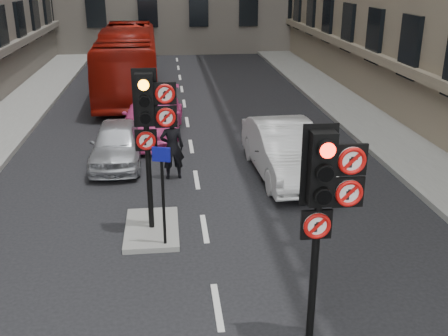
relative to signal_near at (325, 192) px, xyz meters
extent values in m
cube|color=gray|center=(5.71, 11.01, -2.50)|extent=(3.00, 50.00, 0.16)
cube|color=gray|center=(-2.69, 4.01, -2.52)|extent=(1.20, 2.00, 0.12)
cylinder|color=black|center=(-0.09, 0.01, -1.38)|extent=(0.12, 0.12, 2.40)
cube|color=black|center=(-0.09, 0.01, 0.37)|extent=(0.36, 0.28, 1.10)
cube|color=black|center=(-0.09, 0.14, 0.37)|extent=(0.52, 0.03, 1.25)
cylinder|color=#FF1407|center=(-0.09, -0.24, 0.72)|extent=(0.22, 0.01, 0.22)
cylinder|color=black|center=(-0.09, -0.24, 0.37)|extent=(0.22, 0.01, 0.22)
cylinder|color=black|center=(-0.09, -0.24, 0.02)|extent=(0.22, 0.01, 0.22)
cube|color=black|center=(0.33, -0.01, 0.49)|extent=(0.47, 0.05, 0.47)
cylinder|color=white|center=(0.33, -0.05, 0.49)|extent=(0.41, 0.02, 0.41)
torus|color=#BF0C0A|center=(0.33, -0.07, 0.49)|extent=(0.41, 0.06, 0.41)
cube|color=#BF0C0A|center=(0.33, -0.07, 0.49)|extent=(0.25, 0.01, 0.25)
cube|color=black|center=(0.33, -0.01, -0.01)|extent=(0.47, 0.05, 0.47)
cylinder|color=white|center=(0.33, -0.05, -0.01)|extent=(0.41, 0.02, 0.41)
torus|color=#BF0C0A|center=(0.33, -0.07, -0.01)|extent=(0.41, 0.06, 0.41)
cube|color=#BF0C0A|center=(0.33, -0.07, -0.01)|extent=(0.25, 0.01, 0.25)
cube|color=black|center=(-0.11, -0.01, -0.51)|extent=(0.47, 0.05, 0.47)
cylinder|color=white|center=(-0.11, -0.05, -0.51)|extent=(0.41, 0.02, 0.41)
torus|color=#BF0C0A|center=(-0.11, -0.07, -0.51)|extent=(0.41, 0.06, 0.41)
cube|color=#BF0C0A|center=(-0.11, -0.07, -0.51)|extent=(0.25, 0.01, 0.25)
cylinder|color=black|center=(-2.69, 4.01, -1.26)|extent=(0.12, 0.12, 2.40)
cube|color=black|center=(-2.69, 4.01, 0.49)|extent=(0.36, 0.28, 1.10)
cube|color=black|center=(-2.69, 4.14, 0.49)|extent=(0.52, 0.03, 1.25)
cylinder|color=orange|center=(-2.69, 3.76, 0.84)|extent=(0.22, 0.02, 0.22)
cylinder|color=black|center=(-2.69, 3.76, 0.49)|extent=(0.22, 0.02, 0.22)
cylinder|color=black|center=(-2.69, 3.76, 0.14)|extent=(0.22, 0.02, 0.22)
cube|color=black|center=(-2.27, 3.99, 0.61)|extent=(0.47, 0.05, 0.47)
cylinder|color=white|center=(-2.27, 3.95, 0.61)|extent=(0.41, 0.02, 0.41)
torus|color=#BF0C0A|center=(-2.27, 3.93, 0.61)|extent=(0.41, 0.06, 0.41)
cube|color=#BF0C0A|center=(-2.27, 3.93, 0.61)|extent=(0.25, 0.02, 0.25)
cube|color=black|center=(-2.27, 3.99, 0.11)|extent=(0.47, 0.05, 0.47)
cylinder|color=white|center=(-2.27, 3.95, 0.11)|extent=(0.41, 0.02, 0.41)
torus|color=#BF0C0A|center=(-2.27, 3.93, 0.11)|extent=(0.41, 0.06, 0.41)
cube|color=#BF0C0A|center=(-2.27, 3.93, 0.11)|extent=(0.25, 0.02, 0.25)
cube|color=black|center=(-2.71, 3.99, -0.39)|extent=(0.47, 0.05, 0.47)
cylinder|color=white|center=(-2.71, 3.95, -0.39)|extent=(0.41, 0.02, 0.41)
torus|color=#BF0C0A|center=(-2.71, 3.93, -0.39)|extent=(0.41, 0.06, 0.41)
cube|color=#BF0C0A|center=(-2.71, 3.93, -0.39)|extent=(0.25, 0.02, 0.25)
imported|color=#B2B4BB|center=(-3.79, 8.67, -1.94)|extent=(1.54, 3.76, 1.27)
imported|color=silver|center=(1.05, 7.10, -1.81)|extent=(1.86, 4.74, 1.54)
imported|color=#CC3C81|center=(-2.77, 11.37, -1.88)|extent=(2.36, 5.00, 1.41)
imported|color=maroon|center=(-3.99, 18.47, -1.06)|extent=(2.83, 10.98, 3.04)
imported|color=black|center=(0.40, 7.17, -2.13)|extent=(0.63, 1.55, 0.91)
imported|color=black|center=(-2.14, 7.23, -1.66)|extent=(0.71, 0.50, 1.84)
cylinder|color=black|center=(-2.39, 3.21, -1.40)|extent=(0.06, 0.06, 2.13)
cube|color=#0C1085|center=(-2.39, 3.15, -0.44)|extent=(0.37, 0.15, 0.30)
camera|label=1|loc=(-2.22, -6.74, 3.03)|focal=42.00mm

